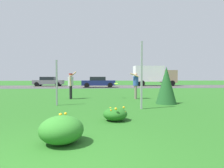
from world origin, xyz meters
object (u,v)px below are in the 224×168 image
sign_post_near_path (57,83)px  person_catcher_blue_shirt (136,83)px  car_navy_center_right (98,82)px  box_truck_tan (154,75)px  person_thrower_red_cap_gray_shirt (71,83)px  frisbee_lime (116,84)px  sign_post_by_roadside (142,75)px  car_gray_center_left (49,81)px

sign_post_near_path → person_catcher_blue_shirt: size_ratio=1.34×
car_navy_center_right → box_truck_tan: size_ratio=0.67×
person_thrower_red_cap_gray_shirt → car_navy_center_right: size_ratio=0.39×
frisbee_lime → box_truck_tan: bearing=66.0°
sign_post_by_roadside → car_gray_center_left: 23.61m
sign_post_near_path → person_catcher_blue_shirt: 5.07m
sign_post_near_path → person_thrower_red_cap_gray_shirt: sign_post_near_path is taller
sign_post_near_path → box_truck_tan: bearing=61.6°
car_gray_center_left → sign_post_near_path: bearing=-73.8°
sign_post_near_path → car_navy_center_right: size_ratio=0.50×
person_catcher_blue_shirt → box_truck_tan: (6.48, 17.71, 0.80)m
sign_post_by_roadside → car_navy_center_right: 17.52m
car_navy_center_right → box_truck_tan: 9.91m
person_catcher_blue_shirt → car_navy_center_right: person_catcher_blue_shirt is taller
car_gray_center_left → box_truck_tan: box_truck_tan is taller
sign_post_near_path → frisbee_lime: size_ratio=8.44×
car_gray_center_left → person_thrower_red_cap_gray_shirt: bearing=-70.7°
person_thrower_red_cap_gray_shirt → person_catcher_blue_shirt: (4.16, -0.23, 0.00)m
person_thrower_red_cap_gray_shirt → person_catcher_blue_shirt: 4.16m
sign_post_by_roadside → frisbee_lime: size_ratio=11.12×
car_gray_center_left → car_navy_center_right: (7.81, -4.07, 0.00)m
person_catcher_blue_shirt → car_gray_center_left: size_ratio=0.37×
car_gray_center_left → box_truck_tan: size_ratio=0.67×
sign_post_by_roadside → frisbee_lime: bearing=100.4°
sign_post_near_path → person_thrower_red_cap_gray_shirt: (0.27, 2.68, -0.12)m
sign_post_near_path → box_truck_tan: box_truck_tan is taller
sign_post_by_roadside → person_catcher_blue_shirt: bearing=82.6°
person_catcher_blue_shirt → car_gray_center_left: (-10.29, 17.71, -0.26)m
car_gray_center_left → box_truck_tan: 16.81m
person_thrower_red_cap_gray_shirt → box_truck_tan: 20.48m
car_navy_center_right → person_thrower_red_cap_gray_shirt: bearing=-97.1°
car_navy_center_right → box_truck_tan: box_truck_tan is taller
person_thrower_red_cap_gray_shirt → box_truck_tan: (10.64, 17.48, 0.80)m
sign_post_near_path → car_gray_center_left: bearing=106.2°
sign_post_by_roadside → person_catcher_blue_shirt: 3.82m
person_catcher_blue_shirt → sign_post_by_roadside: bearing=-97.4°
person_catcher_blue_shirt → frisbee_lime: size_ratio=6.32×
person_thrower_red_cap_gray_shirt → frisbee_lime: 2.92m
frisbee_lime → box_truck_tan: box_truck_tan is taller
frisbee_lime → box_truck_tan: (7.72, 17.36, 0.84)m
sign_post_near_path → box_truck_tan: 22.93m
box_truck_tan → person_catcher_blue_shirt: bearing=-110.1°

